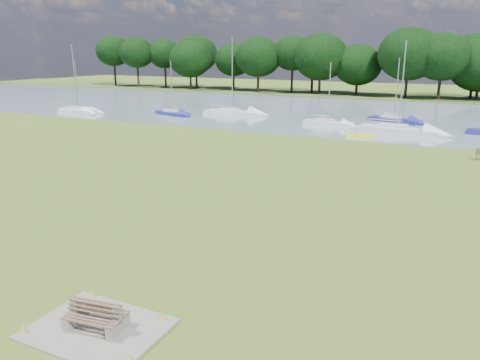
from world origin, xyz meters
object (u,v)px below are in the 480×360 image
at_px(sailboat_1, 172,112).
at_px(sailboat_5, 79,110).
at_px(sailboat_0, 232,111).
at_px(sailboat_6, 327,122).
at_px(sailboat_3, 77,109).
at_px(bench_pair, 96,317).
at_px(sailboat_7, 397,128).
at_px(kayak, 361,136).
at_px(sailboat_8, 394,119).

distance_m(sailboat_1, sailboat_5, 13.79).
relative_size(sailboat_0, sailboat_1, 1.43).
bearing_deg(sailboat_1, sailboat_6, 17.04).
bearing_deg(sailboat_3, sailboat_6, 19.97).
relative_size(bench_pair, sailboat_6, 0.28).
relative_size(bench_pair, sailboat_0, 0.19).
height_order(sailboat_0, sailboat_1, sailboat_0).
xyz_separation_m(sailboat_6, sailboat_7, (8.21, -1.70, 0.06)).
distance_m(kayak, sailboat_5, 40.17).
height_order(sailboat_5, sailboat_6, sailboat_5).
height_order(sailboat_5, sailboat_8, sailboat_8).
distance_m(bench_pair, sailboat_7, 42.66).
bearing_deg(sailboat_6, sailboat_1, -168.94).
xyz_separation_m(sailboat_0, sailboat_8, (21.25, 2.45, -0.06)).
bearing_deg(kayak, sailboat_1, 158.20).
height_order(bench_pair, sailboat_5, sailboat_5).
bearing_deg(kayak, bench_pair, -100.08).
xyz_separation_m(sailboat_0, sailboat_5, (-20.26, -8.08, -0.09)).
xyz_separation_m(kayak, sailboat_0, (-19.86, 10.07, 0.33)).
relative_size(sailboat_5, sailboat_8, 0.96).
relative_size(sailboat_6, sailboat_8, 0.94).
bearing_deg(sailboat_0, kayak, -29.47).
relative_size(sailboat_7, sailboat_8, 1.24).
xyz_separation_m(sailboat_0, sailboat_7, (22.81, -5.53, 0.03)).
bearing_deg(sailboat_5, sailboat_6, -4.34).
bearing_deg(sailboat_8, sailboat_3, -144.88).
distance_m(bench_pair, sailboat_5, 56.42).
distance_m(sailboat_6, sailboat_7, 8.38).
xyz_separation_m(sailboat_7, sailboat_8, (-1.56, 7.99, -0.09)).
height_order(sailboat_5, sailboat_7, sailboat_7).
bearing_deg(sailboat_3, kayak, 10.27).
relative_size(bench_pair, sailboat_5, 0.27).
relative_size(sailboat_6, sailboat_7, 0.76).
bearing_deg(kayak, sailboat_7, 47.34).
height_order(sailboat_0, sailboat_3, sailboat_0).
bearing_deg(sailboat_3, sailboat_7, 16.45).
height_order(sailboat_0, sailboat_8, sailboat_0).
xyz_separation_m(sailboat_5, sailboat_8, (41.51, 10.53, 0.02)).
bearing_deg(sailboat_3, sailboat_8, 27.23).
bearing_deg(sailboat_7, sailboat_1, -173.75).
relative_size(sailboat_1, sailboat_8, 0.94).
xyz_separation_m(bench_pair, sailboat_8, (1.72, 50.52, -0.04)).
bearing_deg(bench_pair, sailboat_8, 80.20).
bearing_deg(sailboat_7, kayak, -114.36).
bearing_deg(sailboat_5, sailboat_0, 10.45).
xyz_separation_m(sailboat_0, sailboat_3, (-20.57, -8.05, 0.04)).
distance_m(sailboat_3, sailboat_8, 43.12).
bearing_deg(kayak, sailboat_5, 167.58).
xyz_separation_m(bench_pair, sailboat_6, (-4.93, 44.23, -0.01)).
distance_m(sailboat_1, sailboat_3, 14.08).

